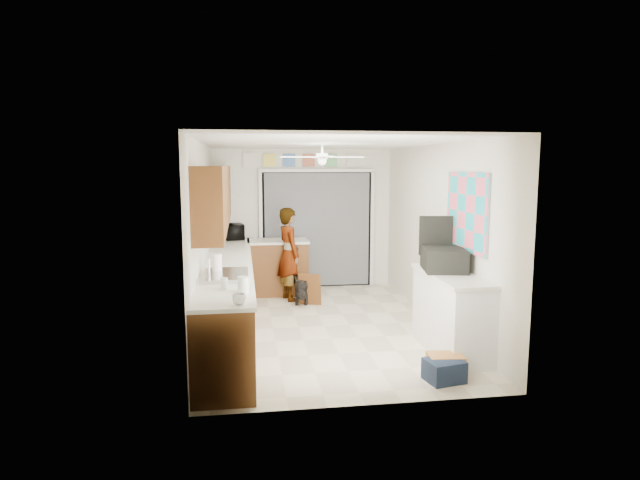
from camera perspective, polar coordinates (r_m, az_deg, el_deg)
name	(u,v)px	position (r m, az deg, el deg)	size (l,w,h in m)	color
floor	(324,326)	(7.50, 0.45, -9.16)	(5.00, 5.00, 0.00)	beige
ceiling	(324,143)	(7.17, 0.47, 10.30)	(5.00, 5.00, 0.00)	white
wall_back	(303,219)	(9.69, -1.80, 2.28)	(3.20, 3.20, 0.00)	silver
wall_front	(367,273)	(4.81, 5.03, -3.53)	(3.20, 3.20, 0.00)	silver
wall_left	(204,239)	(7.16, -12.29, 0.10)	(5.00, 5.00, 0.00)	silver
wall_right	(437,235)	(7.64, 12.41, 0.57)	(5.00, 5.00, 0.00)	silver
left_base_cabinets	(228,298)	(7.30, -9.74, -6.09)	(0.60, 4.80, 0.90)	brown
left_countertop	(228,263)	(7.20, -9.75, -2.45)	(0.62, 4.80, 0.04)	white
upper_cabinets	(216,196)	(7.30, -11.05, 4.62)	(0.32, 4.00, 0.80)	brown
sink_basin	(226,276)	(6.21, -9.97, -3.78)	(0.50, 0.76, 0.06)	silver
faucet	(209,268)	(6.20, -11.74, -2.95)	(0.03, 0.03, 0.22)	silver
peninsula_base	(278,268)	(9.27, -4.50, -3.00)	(1.00, 0.60, 0.90)	brown
peninsula_top	(278,241)	(9.19, -4.54, -0.12)	(1.04, 0.64, 0.04)	white
back_opening_recess	(317,230)	(9.72, -0.31, 1.11)	(2.00, 0.06, 2.10)	black
curtain_panel	(317,230)	(9.68, -0.28, 1.08)	(1.90, 0.03, 2.05)	slate
door_trim_left	(261,231)	(9.60, -6.33, 0.98)	(0.06, 0.04, 2.10)	white
door_trim_right	(372,229)	(9.88, 5.58, 1.19)	(0.06, 0.04, 2.10)	white
door_trim_head	(317,170)	(9.62, -0.29, 7.43)	(2.10, 0.04, 0.06)	white
header_frame_0	(269,160)	(9.57, -5.42, 8.47)	(0.22, 0.02, 0.22)	#EFDD4F
header_frame_1	(289,160)	(9.59, -3.31, 8.49)	(0.22, 0.02, 0.22)	#4874C2
header_frame_2	(309,160)	(9.63, -1.21, 8.50)	(0.22, 0.02, 0.22)	#BA5F46
header_frame_3	(331,160)	(9.69, 1.16, 8.50)	(0.22, 0.02, 0.22)	#6FC277
header_frame_4	(353,160)	(9.76, 3.50, 8.48)	(0.22, 0.02, 0.22)	silver
route66_sign	(249,160)	(9.56, -7.54, 8.44)	(0.22, 0.02, 0.26)	silver
right_counter_base	(452,314)	(6.61, 13.85, -7.69)	(0.50, 1.40, 0.90)	white
right_counter_top	(452,276)	(6.50, 13.91, -3.70)	(0.54, 1.44, 0.04)	white
abstract_painting	(467,212)	(6.67, 15.38, 2.89)	(0.03, 1.15, 0.95)	#FC5D76
ceiling_fan	(322,157)	(7.37, 0.23, 8.84)	(1.14, 1.14, 0.24)	white
microwave	(234,232)	(9.38, -9.19, 0.89)	(0.47, 0.32, 0.26)	black
cup	(239,299)	(4.98, -8.63, -6.25)	(0.13, 0.13, 0.10)	white
jar_a	(243,285)	(5.43, -8.19, -4.73)	(0.11, 0.11, 0.16)	silver
jar_b	(224,284)	(5.61, -10.19, -4.59)	(0.08, 0.08, 0.12)	silver
paper_towel_roll	(217,264)	(6.36, -10.91, -2.56)	(0.11, 0.11, 0.24)	white
suitcase	(444,259)	(6.67, 13.06, -2.00)	(0.48, 0.64, 0.28)	black
suitcase_rim	(443,268)	(6.69, 13.03, -2.93)	(0.44, 0.58, 0.02)	yellow
suitcase_lid	(436,236)	(6.90, 12.25, 0.45)	(0.42, 0.03, 0.50)	black
cardboard_box	(445,365)	(5.95, 13.23, -12.85)	(0.37, 0.27, 0.23)	#AE6E36
navy_crate	(444,371)	(5.80, 13.10, -13.41)	(0.37, 0.31, 0.22)	#152035
cabinet_door_panel	(310,289)	(8.49, -1.08, -5.29)	(0.35, 0.03, 0.52)	brown
man	(289,254)	(8.78, -3.32, -1.51)	(0.56, 0.37, 1.53)	white
dog	(301,289)	(8.67, -2.00, -5.23)	(0.25, 0.59, 0.46)	black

